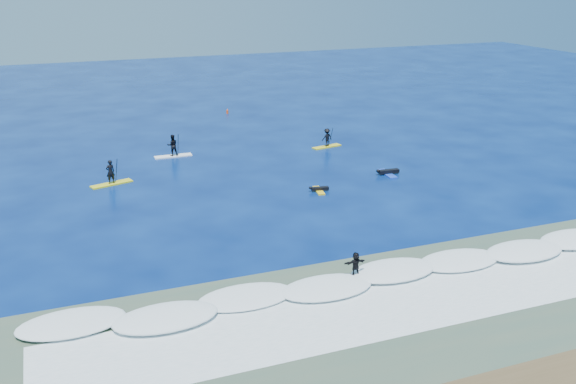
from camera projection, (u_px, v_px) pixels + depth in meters
name	position (u px, v px, depth m)	size (l,w,h in m)	color
ground	(302.00, 212.00, 41.99)	(160.00, 160.00, 0.00)	#031345
shallow_water	(417.00, 313.00, 29.66)	(90.00, 13.00, 0.01)	#3D5444
breaking_wave	(376.00, 277.00, 33.19)	(40.00, 6.00, 0.30)	white
whitewater	(406.00, 303.00, 30.55)	(34.00, 5.00, 0.02)	silver
sup_paddler_left	(111.00, 176.00, 47.13)	(3.18, 1.64, 2.17)	yellow
sup_paddler_center	(173.00, 147.00, 54.10)	(3.16, 0.81, 2.21)	white
sup_paddler_right	(327.00, 139.00, 57.00)	(2.88, 1.27, 1.96)	yellow
prone_paddler_near	(319.00, 189.00, 45.89)	(1.46, 1.89, 0.38)	yellow
prone_paddler_far	(388.00, 172.00, 49.64)	(1.89, 2.40, 0.50)	blue
wave_surfer	(356.00, 266.00, 32.65)	(1.88, 0.53, 1.36)	white
marker_buoy	(227.00, 111.00, 70.35)	(0.24, 0.24, 0.58)	#F44915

